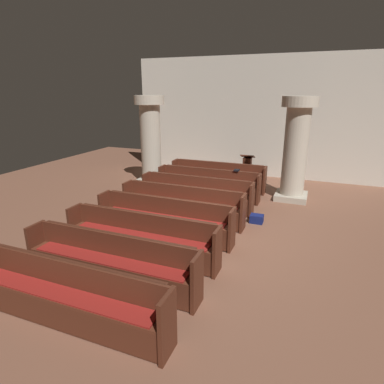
# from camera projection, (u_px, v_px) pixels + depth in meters

# --- Properties ---
(ground_plane) EXTENTS (19.20, 19.20, 0.00)m
(ground_plane) POSITION_uv_depth(u_px,v_px,m) (206.00, 235.00, 7.47)
(ground_plane) COLOR brown
(back_wall) EXTENTS (10.00, 0.16, 4.50)m
(back_wall) POSITION_uv_depth(u_px,v_px,m) (259.00, 118.00, 12.19)
(back_wall) COLOR silver
(back_wall) RESTS_ON ground
(pew_row_0) EXTENTS (3.24, 0.46, 0.90)m
(pew_row_0) POSITION_uv_depth(u_px,v_px,m) (218.00, 175.00, 10.91)
(pew_row_0) COLOR #562819
(pew_row_0) RESTS_ON ground
(pew_row_1) EXTENTS (3.24, 0.46, 0.90)m
(pew_row_1) POSITION_uv_depth(u_px,v_px,m) (208.00, 183.00, 10.00)
(pew_row_1) COLOR #562819
(pew_row_1) RESTS_ON ground
(pew_row_2) EXTENTS (3.24, 0.47, 0.90)m
(pew_row_2) POSITION_uv_depth(u_px,v_px,m) (196.00, 192.00, 9.08)
(pew_row_2) COLOR #562819
(pew_row_2) RESTS_ON ground
(pew_row_3) EXTENTS (3.24, 0.46, 0.90)m
(pew_row_3) POSITION_uv_depth(u_px,v_px,m) (182.00, 203.00, 8.16)
(pew_row_3) COLOR #562819
(pew_row_3) RESTS_ON ground
(pew_row_4) EXTENTS (3.24, 0.46, 0.90)m
(pew_row_4) POSITION_uv_depth(u_px,v_px,m) (164.00, 217.00, 7.25)
(pew_row_4) COLOR #562819
(pew_row_4) RESTS_ON ground
(pew_row_5) EXTENTS (3.24, 0.47, 0.90)m
(pew_row_5) POSITION_uv_depth(u_px,v_px,m) (141.00, 235.00, 6.33)
(pew_row_5) COLOR #562819
(pew_row_5) RESTS_ON ground
(pew_row_6) EXTENTS (3.24, 0.46, 0.90)m
(pew_row_6) POSITION_uv_depth(u_px,v_px,m) (110.00, 260.00, 5.42)
(pew_row_6) COLOR #562819
(pew_row_6) RESTS_ON ground
(pew_row_7) EXTENTS (3.24, 0.46, 0.90)m
(pew_row_7) POSITION_uv_depth(u_px,v_px,m) (66.00, 294.00, 4.50)
(pew_row_7) COLOR #562819
(pew_row_7) RESTS_ON ground
(pillar_aisle_side) EXTENTS (1.02, 1.02, 3.09)m
(pillar_aisle_side) POSITION_uv_depth(u_px,v_px,m) (296.00, 148.00, 9.51)
(pillar_aisle_side) COLOR #B6AD9A
(pillar_aisle_side) RESTS_ON ground
(pillar_far_side) EXTENTS (1.02, 1.02, 3.09)m
(pillar_far_side) POSITION_uv_depth(u_px,v_px,m) (151.00, 139.00, 11.20)
(pillar_far_side) COLOR #B6AD9A
(pillar_far_side) RESTS_ON ground
(lectern) EXTENTS (0.48, 0.45, 1.08)m
(lectern) POSITION_uv_depth(u_px,v_px,m) (247.00, 171.00, 11.52)
(lectern) COLOR #411E13
(lectern) RESTS_ON ground
(hymn_book) EXTENTS (0.15, 0.20, 0.04)m
(hymn_book) POSITION_uv_depth(u_px,v_px,m) (237.00, 170.00, 9.75)
(hymn_book) COLOR black
(hymn_book) RESTS_ON pew_row_1
(kneeler_box_navy) EXTENTS (0.33, 0.25, 0.21)m
(kneeler_box_navy) POSITION_uv_depth(u_px,v_px,m) (257.00, 219.00, 8.16)
(kneeler_box_navy) COLOR navy
(kneeler_box_navy) RESTS_ON ground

